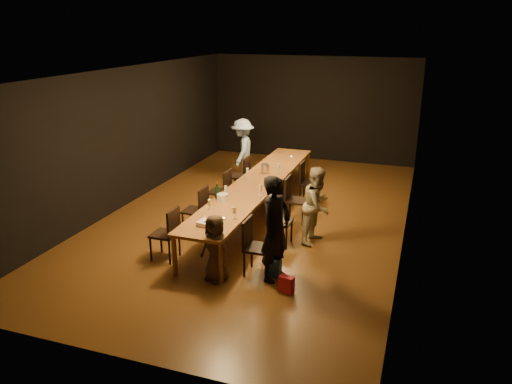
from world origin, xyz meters
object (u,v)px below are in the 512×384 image
(chair_left_3, at_px, (239,176))
(champagne_bottle, at_px, (217,190))
(chair_right_0, at_px, (259,247))
(chair_right_3, at_px, (310,183))
(child, at_px, (215,248))
(ice_bucket, at_px, (265,168))
(chair_right_2, at_px, (296,200))
(woman_tan, at_px, (317,205))
(birthday_cake, at_px, (208,223))
(woman_birthday, at_px, (276,229))
(man_blue, at_px, (243,150))
(chair_left_2, at_px, (219,191))
(chair_right_1, at_px, (280,221))
(chair_left_0, at_px, (164,233))
(chair_left_1, at_px, (195,210))
(table, at_px, (257,185))
(plate_stack, at_px, (223,197))

(chair_left_3, bearing_deg, champagne_bottle, -168.77)
(chair_right_0, height_order, chair_right_3, same)
(child, xyz_separation_m, ice_bucket, (-0.34, 3.55, 0.30))
(chair_right_2, distance_m, woman_tan, 1.08)
(birthday_cake, distance_m, champagne_bottle, 1.31)
(woman_birthday, xyz_separation_m, man_blue, (-2.31, 4.71, -0.05))
(chair_left_3, bearing_deg, man_blue, 16.36)
(chair_right_3, height_order, chair_left_2, same)
(woman_birthday, height_order, champagne_bottle, woman_birthday)
(chair_right_0, relative_size, woman_tan, 0.65)
(champagne_bottle, relative_size, ice_bucket, 1.70)
(chair_left_3, relative_size, woman_tan, 0.65)
(chair_right_1, bearing_deg, child, -19.27)
(chair_right_3, bearing_deg, man_blue, -117.61)
(chair_left_0, height_order, chair_left_1, same)
(chair_left_2, bearing_deg, woman_birthday, -140.90)
(table, bearing_deg, chair_right_1, -54.69)
(chair_left_1, height_order, ice_bucket, ice_bucket)
(woman_tan, bearing_deg, champagne_bottle, 114.37)
(chair_left_1, bearing_deg, champagne_bottle, -90.93)
(champagne_bottle, bearing_deg, man_blue, 102.81)
(woman_birthday, bearing_deg, champagne_bottle, 66.91)
(chair_left_0, distance_m, birthday_cake, 0.91)
(chair_right_3, bearing_deg, chair_left_0, -25.28)
(table, relative_size, plate_stack, 27.86)
(chair_left_2, xyz_separation_m, child, (1.13, -2.82, 0.08))
(plate_stack, bearing_deg, child, -71.34)
(chair_right_2, distance_m, chair_left_1, 2.08)
(chair_right_3, bearing_deg, chair_right_2, -0.00)
(chair_right_3, relative_size, man_blue, 0.58)
(woman_birthday, height_order, child, woman_birthday)
(child, bearing_deg, chair_right_0, 59.57)
(chair_left_0, xyz_separation_m, man_blue, (-0.31, 4.65, 0.34))
(chair_left_1, xyz_separation_m, champagne_bottle, (0.48, -0.01, 0.45))
(chair_left_2, bearing_deg, child, -158.10)
(man_blue, bearing_deg, plate_stack, 5.46)
(chair_left_2, height_order, man_blue, man_blue)
(chair_right_1, relative_size, chair_right_2, 1.00)
(chair_left_3, relative_size, child, 0.85)
(woman_birthday, bearing_deg, chair_left_2, 55.48)
(table, relative_size, birthday_cake, 17.25)
(chair_left_3, xyz_separation_m, woman_birthday, (2.00, -3.66, 0.39))
(chair_right_3, relative_size, plate_stack, 4.32)
(chair_right_0, bearing_deg, child, -53.43)
(table, distance_m, chair_right_2, 0.88)
(chair_right_0, xyz_separation_m, chair_left_3, (-1.70, 3.60, 0.00))
(champagne_bottle, bearing_deg, chair_right_1, 0.36)
(plate_stack, distance_m, ice_bucket, 1.98)
(woman_tan, distance_m, plate_stack, 1.76)
(man_blue, relative_size, birthday_cake, 4.62)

